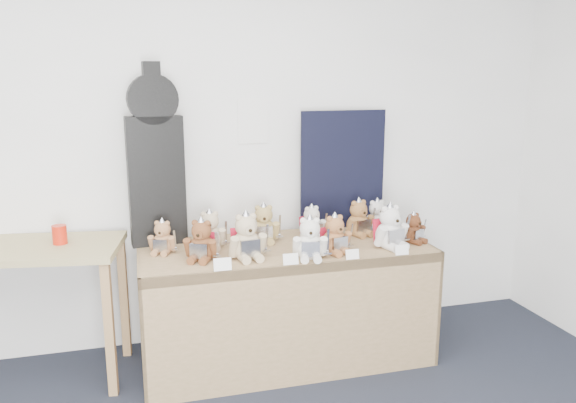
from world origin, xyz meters
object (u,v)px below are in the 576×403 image
object	(u,v)px
guitar_case	(155,158)
teddy_front_centre	(310,240)
side_table	(32,267)
teddy_back_centre_right	(312,224)
teddy_back_end	(377,217)
teddy_front_far_left	(202,242)
teddy_front_right	(335,236)
teddy_back_centre_left	(264,225)
teddy_front_left	(247,238)
teddy_back_left	(210,231)
red_cup	(60,235)
teddy_front_end	(414,229)
teddy_front_far_right	(390,228)
teddy_back_right	(359,219)
teddy_back_far_left	(163,238)
display_table	(288,274)

from	to	relation	value
guitar_case	teddy_front_centre	world-z (taller)	guitar_case
side_table	teddy_back_centre_right	distance (m)	1.71
teddy_back_end	teddy_front_far_left	bearing A→B (deg)	-168.51
teddy_front_right	teddy_back_centre_left	distance (m)	0.50
teddy_front_left	teddy_back_left	world-z (taller)	teddy_front_left
red_cup	teddy_front_end	distance (m)	2.16
teddy_front_left	teddy_front_far_right	xyz separation A→B (m)	(0.90, -0.02, -0.00)
side_table	red_cup	distance (m)	0.25
teddy_back_right	guitar_case	bearing A→B (deg)	158.43
teddy_back_end	teddy_back_centre_left	bearing A→B (deg)	179.81
red_cup	teddy_back_left	size ratio (longest dim) A/B	0.42
teddy_front_centre	teddy_back_right	bearing A→B (deg)	52.14
teddy_front_end	teddy_back_left	size ratio (longest dim) A/B	0.82
teddy_front_end	teddy_back_centre_left	world-z (taller)	teddy_back_centre_left
teddy_back_left	teddy_back_right	bearing A→B (deg)	7.15
guitar_case	teddy_back_right	size ratio (longest dim) A/B	4.12
red_cup	teddy_front_right	xyz separation A→B (m)	(1.58, -0.34, -0.03)
side_table	red_cup	bearing A→B (deg)	7.55
side_table	teddy_back_centre_left	xyz separation A→B (m)	(1.38, -0.00, 0.15)
teddy_front_end	teddy_back_right	size ratio (longest dim) A/B	0.80
teddy_front_centre	red_cup	bearing A→B (deg)	176.42
teddy_back_right	teddy_back_far_left	size ratio (longest dim) A/B	1.20
teddy_front_far_right	teddy_back_far_left	world-z (taller)	teddy_front_far_right
teddy_front_left	teddy_front_right	bearing A→B (deg)	-11.79
red_cup	teddy_front_centre	size ratio (longest dim) A/B	0.39
side_table	teddy_front_far_left	distance (m)	1.00
display_table	teddy_front_left	size ratio (longest dim) A/B	5.88
side_table	red_cup	world-z (taller)	red_cup
teddy_back_right	teddy_front_right	bearing A→B (deg)	-146.53
teddy_front_far_left	teddy_front_left	distance (m)	0.26
side_table	teddy_back_end	world-z (taller)	teddy_back_end
display_table	guitar_case	distance (m)	1.09
guitar_case	teddy_back_centre_right	bearing A→B (deg)	-13.41
teddy_back_end	teddy_back_far_left	distance (m)	1.44
side_table	teddy_back_left	size ratio (longest dim) A/B	4.05
teddy_front_far_left	teddy_front_left	size ratio (longest dim) A/B	0.89
guitar_case	teddy_back_centre_left	bearing A→B (deg)	-17.03
teddy_front_right	teddy_front_end	distance (m)	0.57
display_table	side_table	bearing A→B (deg)	172.45
teddy_front_right	teddy_back_left	xyz separation A→B (m)	(-0.71, 0.30, 0.00)
teddy_back_centre_left	teddy_back_right	size ratio (longest dim) A/B	1.01
guitar_case	teddy_back_end	world-z (taller)	guitar_case
teddy_back_centre_left	teddy_front_centre	bearing A→B (deg)	-57.48
teddy_front_far_left	teddy_back_far_left	world-z (taller)	teddy_front_far_left
teddy_front_centre	teddy_back_end	size ratio (longest dim) A/B	1.11
display_table	teddy_back_centre_right	size ratio (longest dim) A/B	7.39
teddy_front_left	teddy_back_right	size ratio (longest dim) A/B	1.12
side_table	guitar_case	distance (m)	0.96
teddy_front_right	teddy_back_left	bearing A→B (deg)	142.37
red_cup	teddy_back_end	distance (m)	2.02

